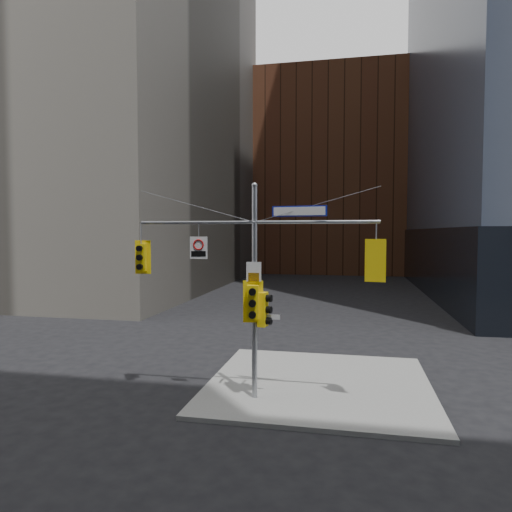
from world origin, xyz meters
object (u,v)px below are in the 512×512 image
at_px(traffic_light_west_arm, 141,257).
at_px(traffic_light_pole_front, 253,302).
at_px(signal_assembly, 254,270).
at_px(street_sign_blade, 299,211).
at_px(traffic_light_east_arm, 376,260).
at_px(regulatory_sign_arm, 199,247).
at_px(traffic_light_pole_side, 264,309).

relative_size(traffic_light_west_arm, traffic_light_pole_front, 0.85).
bearing_deg(traffic_light_west_arm, signal_assembly, -5.62).
height_order(traffic_light_pole_front, street_sign_blade, street_sign_blade).
bearing_deg(street_sign_blade, traffic_light_pole_front, -162.22).
bearing_deg(street_sign_blade, traffic_light_west_arm, -172.73).
distance_m(signal_assembly, traffic_light_east_arm, 3.90).
xyz_separation_m(traffic_light_west_arm, street_sign_blade, (5.50, -0.01, 1.55)).
relative_size(signal_assembly, traffic_light_east_arm, 6.03).
height_order(signal_assembly, street_sign_blade, signal_assembly).
bearing_deg(regulatory_sign_arm, street_sign_blade, -2.91).
bearing_deg(regulatory_sign_arm, traffic_light_pole_side, -2.81).
height_order(signal_assembly, traffic_light_west_arm, signal_assembly).
distance_m(traffic_light_west_arm, traffic_light_pole_side, 4.67).
bearing_deg(traffic_light_pole_side, signal_assembly, 99.18).
bearing_deg(street_sign_blade, signal_assembly, -172.51).
bearing_deg(signal_assembly, traffic_light_pole_side, -0.11).
bearing_deg(signal_assembly, traffic_light_east_arm, 0.01).
height_order(traffic_light_east_arm, regulatory_sign_arm, regulatory_sign_arm).
distance_m(traffic_light_pole_front, street_sign_blade, 3.31).
bearing_deg(street_sign_blade, traffic_light_east_arm, 7.31).
relative_size(traffic_light_west_arm, street_sign_blade, 0.66).
xyz_separation_m(signal_assembly, street_sign_blade, (1.47, 0.00, 1.93)).
height_order(traffic_light_east_arm, traffic_light_pole_front, traffic_light_east_arm).
height_order(signal_assembly, traffic_light_pole_side, signal_assembly).
bearing_deg(traffic_light_pole_side, regulatory_sign_arm, 99.79).
xyz_separation_m(signal_assembly, regulatory_sign_arm, (-1.93, -0.02, 0.76)).
relative_size(traffic_light_west_arm, regulatory_sign_arm, 1.56).
distance_m(traffic_light_west_arm, traffic_light_east_arm, 7.91).
bearing_deg(traffic_light_east_arm, traffic_light_pole_front, 11.95).
distance_m(traffic_light_west_arm, traffic_light_pole_front, 4.28).
height_order(traffic_light_pole_side, street_sign_blade, street_sign_blade).
height_order(signal_assembly, regulatory_sign_arm, signal_assembly).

